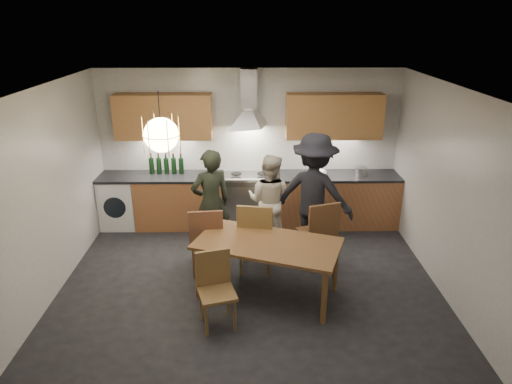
{
  "coord_description": "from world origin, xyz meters",
  "views": [
    {
      "loc": [
        0.02,
        -5.21,
        3.38
      ],
      "look_at": [
        0.09,
        0.4,
        1.2
      ],
      "focal_mm": 32.0,
      "sensor_mm": 36.0,
      "label": 1
    }
  ],
  "objects_px": {
    "person_left": "(211,203)",
    "wine_bottles": "(166,164)",
    "person_mid": "(270,201)",
    "person_right": "(314,194)",
    "dining_table": "(267,248)",
    "chair_front": "(215,284)",
    "mixing_bowl": "(316,174)",
    "chair_back_left": "(206,237)",
    "stock_pot": "(361,171)"
  },
  "relations": [
    {
      "from": "person_mid",
      "to": "chair_front",
      "type": "bearing_deg",
      "value": 93.72
    },
    {
      "from": "chair_front",
      "to": "person_mid",
      "type": "relative_size",
      "value": 0.6
    },
    {
      "from": "person_left",
      "to": "person_mid",
      "type": "relative_size",
      "value": 1.1
    },
    {
      "from": "person_left",
      "to": "stock_pot",
      "type": "relative_size",
      "value": 8.6
    },
    {
      "from": "chair_front",
      "to": "mixing_bowl",
      "type": "bearing_deg",
      "value": 43.9
    },
    {
      "from": "dining_table",
      "to": "person_left",
      "type": "distance_m",
      "value": 1.39
    },
    {
      "from": "stock_pot",
      "to": "wine_bottles",
      "type": "height_order",
      "value": "wine_bottles"
    },
    {
      "from": "dining_table",
      "to": "person_left",
      "type": "relative_size",
      "value": 1.21
    },
    {
      "from": "person_right",
      "to": "wine_bottles",
      "type": "xyz_separation_m",
      "value": [
        -2.34,
        1.01,
        0.16
      ]
    },
    {
      "from": "mixing_bowl",
      "to": "stock_pot",
      "type": "relative_size",
      "value": 1.74
    },
    {
      "from": "chair_front",
      "to": "wine_bottles",
      "type": "height_order",
      "value": "wine_bottles"
    },
    {
      "from": "person_mid",
      "to": "wine_bottles",
      "type": "bearing_deg",
      "value": -2.54
    },
    {
      "from": "chair_front",
      "to": "person_left",
      "type": "height_order",
      "value": "person_left"
    },
    {
      "from": "dining_table",
      "to": "stock_pot",
      "type": "height_order",
      "value": "stock_pot"
    },
    {
      "from": "person_left",
      "to": "mixing_bowl",
      "type": "bearing_deg",
      "value": -175.55
    },
    {
      "from": "mixing_bowl",
      "to": "stock_pot",
      "type": "xyz_separation_m",
      "value": [
        0.74,
        0.04,
        0.03
      ]
    },
    {
      "from": "person_right",
      "to": "mixing_bowl",
      "type": "relative_size",
      "value": 5.59
    },
    {
      "from": "person_mid",
      "to": "person_right",
      "type": "bearing_deg",
      "value": -172.11
    },
    {
      "from": "person_mid",
      "to": "wine_bottles",
      "type": "distance_m",
      "value": 1.91
    },
    {
      "from": "person_left",
      "to": "wine_bottles",
      "type": "distance_m",
      "value": 1.38
    },
    {
      "from": "person_left",
      "to": "person_right",
      "type": "relative_size",
      "value": 0.89
    },
    {
      "from": "person_right",
      "to": "stock_pot",
      "type": "relative_size",
      "value": 9.7
    },
    {
      "from": "chair_back_left",
      "to": "stock_pot",
      "type": "height_order",
      "value": "stock_pot"
    },
    {
      "from": "chair_front",
      "to": "wine_bottles",
      "type": "distance_m",
      "value": 2.99
    },
    {
      "from": "dining_table",
      "to": "wine_bottles",
      "type": "distance_m",
      "value": 2.76
    },
    {
      "from": "chair_front",
      "to": "person_right",
      "type": "height_order",
      "value": "person_right"
    },
    {
      "from": "stock_pot",
      "to": "person_left",
      "type": "bearing_deg",
      "value": -158.48
    },
    {
      "from": "person_left",
      "to": "stock_pot",
      "type": "height_order",
      "value": "person_left"
    },
    {
      "from": "chair_front",
      "to": "person_right",
      "type": "relative_size",
      "value": 0.49
    },
    {
      "from": "person_mid",
      "to": "person_right",
      "type": "distance_m",
      "value": 0.69
    },
    {
      "from": "stock_pot",
      "to": "mixing_bowl",
      "type": "bearing_deg",
      "value": -176.86
    },
    {
      "from": "chair_back_left",
      "to": "wine_bottles",
      "type": "relative_size",
      "value": 1.74
    },
    {
      "from": "person_mid",
      "to": "person_right",
      "type": "relative_size",
      "value": 0.8
    },
    {
      "from": "dining_table",
      "to": "person_right",
      "type": "xyz_separation_m",
      "value": [
        0.73,
        1.2,
        0.25
      ]
    },
    {
      "from": "stock_pot",
      "to": "chair_front",
      "type": "bearing_deg",
      "value": -130.28
    },
    {
      "from": "chair_back_left",
      "to": "chair_front",
      "type": "bearing_deg",
      "value": 94.27
    },
    {
      "from": "person_left",
      "to": "wine_bottles",
      "type": "relative_size",
      "value": 2.81
    },
    {
      "from": "person_right",
      "to": "person_mid",
      "type": "bearing_deg",
      "value": 6.31
    },
    {
      "from": "person_left",
      "to": "person_right",
      "type": "xyz_separation_m",
      "value": [
        1.52,
        0.07,
        0.1
      ]
    },
    {
      "from": "dining_table",
      "to": "mixing_bowl",
      "type": "xyz_separation_m",
      "value": [
        0.88,
        2.04,
        0.28
      ]
    },
    {
      "from": "chair_back_left",
      "to": "stock_pot",
      "type": "relative_size",
      "value": 5.32
    },
    {
      "from": "stock_pot",
      "to": "person_mid",
      "type": "bearing_deg",
      "value": -155.49
    },
    {
      "from": "person_mid",
      "to": "stock_pot",
      "type": "bearing_deg",
      "value": -131.95
    },
    {
      "from": "chair_back_left",
      "to": "person_left",
      "type": "bearing_deg",
      "value": -98.02
    },
    {
      "from": "chair_front",
      "to": "person_mid",
      "type": "distance_m",
      "value": 2.07
    },
    {
      "from": "chair_front",
      "to": "mixing_bowl",
      "type": "distance_m",
      "value": 3.03
    },
    {
      "from": "chair_front",
      "to": "wine_bottles",
      "type": "bearing_deg",
      "value": 93.51
    },
    {
      "from": "person_left",
      "to": "person_right",
      "type": "bearing_deg",
      "value": 158.36
    },
    {
      "from": "chair_back_left",
      "to": "stock_pot",
      "type": "bearing_deg",
      "value": -152.96
    },
    {
      "from": "chair_back_left",
      "to": "wine_bottles",
      "type": "height_order",
      "value": "wine_bottles"
    }
  ]
}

